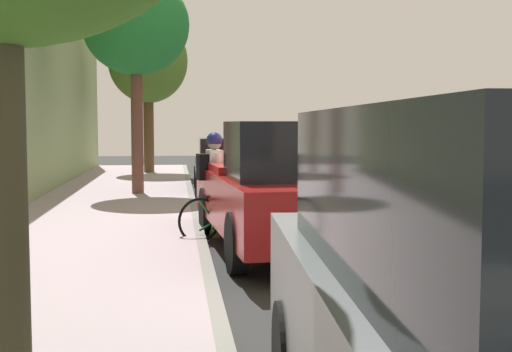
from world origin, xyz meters
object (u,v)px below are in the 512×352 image
object	(u,v)px
cyclist_with_backpack	(213,173)
bicycle_at_curb	(228,217)
parked_pickup_red_second	(279,191)
parked_sedan_black_nearest	(227,165)
street_tree_mid_block	(136,26)
street_tree_near_cyclist	(148,62)

from	to	relation	value
cyclist_with_backpack	bicycle_at_curb	bearing A→B (deg)	116.58
parked_pickup_red_second	bicycle_at_curb	xyz separation A→B (m)	(0.71, -0.92, -0.51)
cyclist_with_backpack	parked_sedan_black_nearest	bearing A→B (deg)	-96.19
parked_sedan_black_nearest	street_tree_mid_block	world-z (taller)	street_tree_mid_block
parked_sedan_black_nearest	street_tree_mid_block	xyz separation A→B (m)	(2.41, 1.34, 3.63)
parked_pickup_red_second	cyclist_with_backpack	distance (m)	1.66
parked_sedan_black_nearest	parked_pickup_red_second	world-z (taller)	parked_pickup_red_second
parked_pickup_red_second	bicycle_at_curb	distance (m)	1.27
street_tree_mid_block	bicycle_at_curb	bearing A→B (deg)	105.41
parked_sedan_black_nearest	street_tree_near_cyclist	bearing A→B (deg)	-68.97
cyclist_with_backpack	street_tree_mid_block	bearing A→B (deg)	-75.46
parked_sedan_black_nearest	street_tree_near_cyclist	size ratio (longest dim) A/B	0.79
parked_pickup_red_second	street_tree_near_cyclist	bearing A→B (deg)	-80.52
parked_sedan_black_nearest	street_tree_near_cyclist	world-z (taller)	street_tree_near_cyclist
cyclist_with_backpack	street_tree_mid_block	distance (m)	7.17
bicycle_at_curb	street_tree_near_cyclist	distance (m)	14.84
bicycle_at_curb	cyclist_with_backpack	xyz separation A→B (m)	(0.22, -0.45, 0.70)
street_tree_near_cyclist	street_tree_mid_block	distance (m)	7.62
bicycle_at_curb	cyclist_with_backpack	bearing A→B (deg)	-63.42
parked_sedan_black_nearest	parked_pickup_red_second	bearing A→B (deg)	90.76
parked_pickup_red_second	street_tree_near_cyclist	size ratio (longest dim) A/B	0.96
cyclist_with_backpack	street_tree_mid_block	world-z (taller)	street_tree_mid_block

